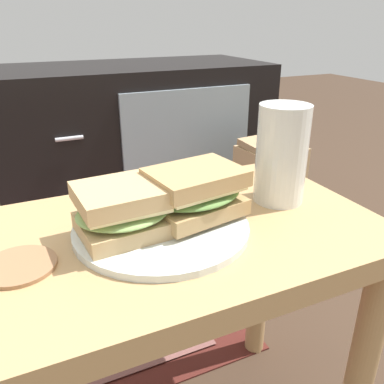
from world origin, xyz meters
TOP-DOWN VIEW (x-y plane):
  - side_table at (0.00, 0.00)m, footprint 0.56×0.36m
  - tv_cabinet at (0.22, 0.95)m, footprint 0.96×0.46m
  - plate at (-0.03, -0.00)m, footprint 0.24×0.24m
  - sandwich_front at (-0.09, 0.00)m, footprint 0.13×0.12m
  - sandwich_back at (0.02, -0.00)m, footprint 0.15×0.12m
  - beer_glass at (0.17, 0.02)m, footprint 0.08×0.08m
  - coaster at (-0.22, -0.01)m, footprint 0.09×0.09m
  - paper_bag at (0.52, 0.51)m, footprint 0.20×0.17m

SIDE VIEW (x-z plane):
  - paper_bag at x=0.52m, z-range 0.00..0.39m
  - tv_cabinet at x=0.22m, z-range 0.00..0.58m
  - side_table at x=0.00m, z-range 0.14..0.60m
  - coaster at x=-0.22m, z-range 0.46..0.47m
  - plate at x=-0.03m, z-range 0.46..0.47m
  - sandwich_front at x=-0.09m, z-range 0.47..0.54m
  - sandwich_back at x=0.02m, z-range 0.48..0.54m
  - beer_glass at x=0.17m, z-range 0.46..0.61m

